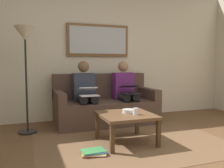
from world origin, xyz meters
TOP-DOWN VIEW (x-y plane):
  - wall_rear at (0.00, -2.60)m, footprint 6.00×0.12m
  - area_rug at (0.00, -0.85)m, footprint 2.60×1.80m
  - couch at (0.00, -2.12)m, footprint 1.82×0.90m
  - framed_mirror at (0.00, -2.51)m, footprint 1.24×0.05m
  - coffee_table at (0.08, -0.90)m, footprint 0.72×0.72m
  - cup at (-0.02, -0.80)m, footprint 0.07×0.07m
  - bowl at (0.02, -0.95)m, footprint 0.17×0.17m
  - person_left at (-0.38, -2.05)m, footprint 0.38×0.58m
  - laptop_black at (-0.38, -1.81)m, footprint 0.30×0.37m
  - person_right at (0.38, -2.05)m, footprint 0.38×0.58m
  - laptop_white at (0.38, -1.80)m, footprint 0.31×0.33m
  - magazine_stack at (0.61, -0.61)m, footprint 0.33×0.27m
  - standing_lamp at (1.36, -1.85)m, footprint 0.32×0.32m

SIDE VIEW (x-z plane):
  - area_rug at x=0.00m, z-range 0.00..0.01m
  - magazine_stack at x=0.61m, z-range 0.00..0.06m
  - couch at x=0.00m, z-range -0.14..0.76m
  - coffee_table at x=0.08m, z-range 0.15..0.56m
  - bowl at x=0.02m, z-range 0.41..0.46m
  - cup at x=-0.02m, z-range 0.41..0.50m
  - person_left at x=-0.38m, z-range 0.04..1.18m
  - person_right at x=0.38m, z-range 0.04..1.18m
  - laptop_white at x=0.38m, z-range 0.55..0.69m
  - laptop_black at x=-0.38m, z-range 0.55..0.71m
  - wall_rear at x=0.00m, z-range 0.00..2.60m
  - standing_lamp at x=1.36m, z-range 0.54..2.20m
  - framed_mirror at x=0.00m, z-range 1.24..1.86m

